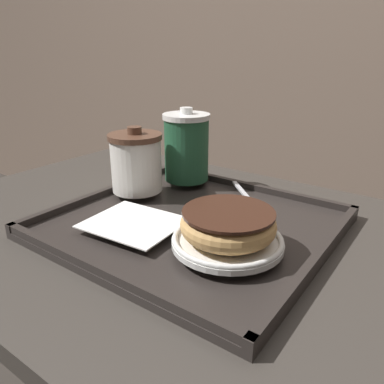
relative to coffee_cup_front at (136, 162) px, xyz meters
The scene contains 8 objects.
cafe_table 0.28m from the coffee_cup_front, 12.73° to the right, with size 1.03×0.65×0.73m.
serving_tray 0.17m from the coffee_cup_front, 12.22° to the right, with size 0.43×0.40×0.02m.
napkin_paper 0.16m from the coffee_cup_front, 48.78° to the right, with size 0.15×0.13×0.00m.
coffee_cup_front is the anchor object (origin of this frame).
coffee_cup_rear 0.11m from the coffee_cup_front, 70.47° to the left, with size 0.09×0.09×0.15m.
plate_with_chocolate_donut 0.27m from the coffee_cup_front, 18.97° to the right, with size 0.16×0.16×0.01m.
donut_chocolate_glazed 0.27m from the coffee_cup_front, 18.97° to the right, with size 0.13×0.13×0.04m.
spoon 0.23m from the coffee_cup_front, 15.82° to the left, with size 0.12×0.12×0.01m.
Camera 1 is at (0.33, -0.45, 1.01)m, focal length 35.00 mm.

